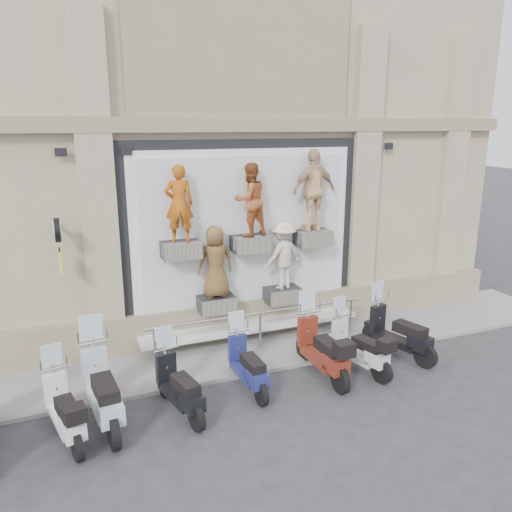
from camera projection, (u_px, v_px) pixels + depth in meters
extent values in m
plane|color=#2C2C2F|center=(301.00, 395.00, 9.22)|extent=(90.00, 90.00, 0.00)
cube|color=gray|center=(258.00, 348.00, 11.10)|extent=(16.00, 2.20, 0.08)
cube|color=black|center=(244.00, 237.00, 11.27)|extent=(5.60, 0.10, 4.30)
cube|color=white|center=(245.00, 237.00, 11.21)|extent=(5.10, 0.06, 3.90)
cube|color=white|center=(246.00, 238.00, 11.18)|extent=(4.70, 0.04, 3.60)
cube|color=white|center=(251.00, 325.00, 11.40)|extent=(5.10, 0.75, 0.10)
cube|color=#28282B|center=(181.00, 250.00, 10.39)|extent=(0.80, 0.50, 0.35)
imported|color=#C85E11|center=(179.00, 204.00, 10.15)|extent=(0.64, 0.47, 1.59)
cube|color=#28282B|center=(250.00, 243.00, 10.95)|extent=(0.80, 0.50, 0.35)
imported|color=#A04F25|center=(250.00, 200.00, 10.71)|extent=(0.89, 0.77, 1.57)
cube|color=#28282B|center=(313.00, 238.00, 11.51)|extent=(0.80, 0.50, 0.35)
imported|color=#E4B986|center=(314.00, 190.00, 11.23)|extent=(1.11, 0.55, 1.84)
cube|color=#28282B|center=(216.00, 304.00, 11.00)|extent=(0.80, 0.50, 0.35)
imported|color=brown|center=(216.00, 262.00, 10.75)|extent=(0.79, 0.54, 1.57)
cube|color=#28282B|center=(282.00, 295.00, 11.57)|extent=(0.80, 0.50, 0.35)
imported|color=#F6DFC7|center=(283.00, 255.00, 11.33)|extent=(1.11, 0.79, 1.55)
cube|color=black|center=(57.00, 228.00, 9.51)|extent=(0.06, 0.56, 0.06)
cylinder|color=black|center=(57.00, 230.00, 9.26)|extent=(0.10, 0.46, 0.46)
cube|color=#FFF516|center=(61.00, 261.00, 9.42)|extent=(0.04, 0.50, 0.38)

